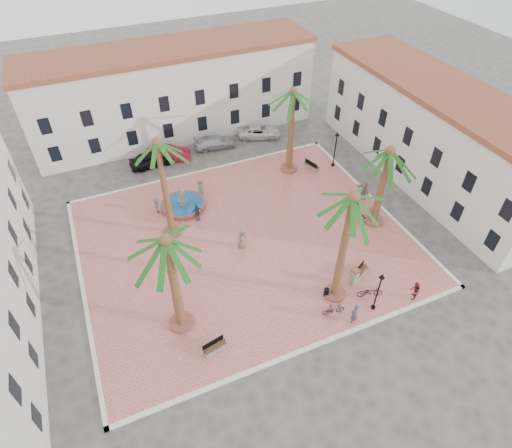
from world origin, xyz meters
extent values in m
plane|color=#56544F|center=(0.00, 0.00, 0.00)|extent=(120.00, 120.00, 0.00)
cube|color=#D8716A|center=(0.00, 0.00, 0.07)|extent=(26.00, 22.00, 0.15)
cube|color=silver|center=(0.00, 11.00, 0.08)|extent=(26.30, 0.30, 0.16)
cube|color=silver|center=(0.00, -11.00, 0.08)|extent=(26.30, 0.30, 0.16)
cube|color=silver|center=(13.00, 0.00, 0.08)|extent=(0.30, 22.30, 0.16)
cube|color=silver|center=(-13.00, 0.00, 0.08)|extent=(0.30, 22.30, 0.16)
cube|color=silver|center=(0.00, 20.00, 4.50)|extent=(30.00, 7.00, 9.00)
cube|color=brown|center=(0.00, 20.00, 9.25)|extent=(30.40, 7.40, 0.50)
cube|color=black|center=(-13.12, 16.52, 2.20)|extent=(1.00, 0.12, 1.60)
cube|color=black|center=(-9.38, 16.52, 2.20)|extent=(1.00, 0.12, 1.60)
cube|color=black|center=(-5.62, 16.52, 2.20)|extent=(1.00, 0.12, 1.60)
cube|color=black|center=(-1.88, 16.52, 2.20)|extent=(1.00, 0.12, 1.60)
cube|color=black|center=(1.88, 16.52, 2.20)|extent=(1.00, 0.12, 1.60)
cube|color=black|center=(5.62, 16.52, 2.20)|extent=(1.00, 0.12, 1.60)
cube|color=black|center=(9.38, 16.52, 2.20)|extent=(1.00, 0.12, 1.60)
cube|color=black|center=(13.12, 16.52, 2.20)|extent=(1.00, 0.12, 1.60)
cube|color=black|center=(-13.12, 16.52, 5.20)|extent=(1.00, 0.12, 1.60)
cube|color=black|center=(-9.38, 16.52, 5.20)|extent=(1.00, 0.12, 1.60)
cube|color=black|center=(-5.62, 16.52, 5.20)|extent=(1.00, 0.12, 1.60)
cube|color=black|center=(-1.88, 16.52, 5.20)|extent=(1.00, 0.12, 1.60)
cube|color=black|center=(1.88, 16.52, 5.20)|extent=(1.00, 0.12, 1.60)
cube|color=black|center=(5.62, 16.52, 5.20)|extent=(1.00, 0.12, 1.60)
cube|color=black|center=(9.38, 16.52, 5.20)|extent=(1.00, 0.12, 1.60)
cube|color=black|center=(13.12, 16.52, 5.20)|extent=(1.00, 0.12, 1.60)
cube|color=silver|center=(20.00, 2.00, 4.25)|extent=(7.00, 26.00, 8.50)
cube|color=brown|center=(20.00, 2.00, 8.75)|extent=(7.40, 26.40, 0.50)
cube|color=black|center=(16.54, -9.49, 2.20)|extent=(0.12, 1.00, 1.60)
cube|color=black|center=(16.54, -5.77, 2.20)|extent=(0.12, 1.00, 1.60)
cube|color=black|center=(16.54, -2.06, 2.20)|extent=(0.12, 1.00, 1.60)
cube|color=black|center=(16.54, 1.65, 2.20)|extent=(0.12, 1.00, 1.60)
cube|color=black|center=(16.54, 5.37, 2.20)|extent=(0.12, 1.00, 1.60)
cube|color=black|center=(16.54, 9.08, 2.20)|extent=(0.12, 1.00, 1.60)
cube|color=black|center=(16.54, 12.80, 2.20)|extent=(0.12, 1.00, 1.60)
cube|color=black|center=(16.54, -9.49, 5.20)|extent=(0.12, 1.00, 1.60)
cube|color=black|center=(16.54, -5.77, 5.20)|extent=(0.12, 1.00, 1.60)
cube|color=black|center=(16.54, -2.06, 5.20)|extent=(0.12, 1.00, 1.60)
cube|color=black|center=(16.54, 1.65, 5.20)|extent=(0.12, 1.00, 1.60)
cube|color=black|center=(16.54, 5.37, 5.20)|extent=(0.12, 1.00, 1.60)
cube|color=black|center=(16.54, 9.08, 5.20)|extent=(0.12, 1.00, 1.60)
cube|color=black|center=(16.54, 12.80, 5.20)|extent=(0.12, 1.00, 1.60)
cube|color=black|center=(-16.02, -10.00, 2.20)|extent=(0.12, 1.00, 1.60)
cube|color=black|center=(-16.02, -6.00, 2.20)|extent=(0.12, 1.00, 1.60)
cube|color=black|center=(-16.02, -2.00, 2.20)|extent=(0.12, 1.00, 1.60)
cube|color=black|center=(-16.02, 2.00, 2.20)|extent=(0.12, 1.00, 1.60)
cube|color=black|center=(-16.02, 6.00, 2.20)|extent=(0.12, 1.00, 1.60)
cube|color=black|center=(-16.02, 10.00, 2.20)|extent=(0.12, 1.00, 1.60)
cube|color=black|center=(-16.02, -10.00, 5.20)|extent=(0.12, 1.00, 1.60)
cube|color=black|center=(-16.02, -6.00, 5.20)|extent=(0.12, 1.00, 1.60)
cube|color=black|center=(-16.02, -2.00, 5.20)|extent=(0.12, 1.00, 1.60)
cube|color=black|center=(-16.02, 2.00, 5.20)|extent=(0.12, 1.00, 1.60)
cube|color=black|center=(-16.02, 6.00, 5.20)|extent=(0.12, 1.00, 1.60)
cube|color=black|center=(-16.02, 10.00, 5.20)|extent=(0.12, 1.00, 1.60)
cylinder|color=#995143|center=(-3.44, 6.27, 0.34)|extent=(4.01, 4.01, 0.38)
cylinder|color=#194C8C|center=(-3.44, 6.27, 0.51)|extent=(3.53, 3.53, 0.06)
cylinder|color=gray|center=(-3.44, 6.27, 0.53)|extent=(0.86, 0.86, 0.76)
cylinder|color=gray|center=(-3.44, 6.27, 1.30)|extent=(0.57, 0.57, 1.15)
sphere|color=gray|center=(-3.44, 6.27, 2.01)|extent=(0.42, 0.42, 0.42)
cylinder|color=#995143|center=(-5.27, 3.33, 0.26)|extent=(1.51, 1.51, 0.23)
cylinder|color=brown|center=(-5.27, 3.33, 4.65)|extent=(0.49, 0.49, 8.54)
sphere|color=brown|center=(-5.27, 3.33, 8.92)|extent=(0.66, 0.66, 0.66)
cylinder|color=#995143|center=(-7.10, -5.89, 0.28)|extent=(1.73, 1.73, 0.26)
cylinder|color=brown|center=(-7.10, -5.89, 4.29)|extent=(0.56, 0.56, 7.76)
sphere|color=brown|center=(-7.10, -5.89, 8.17)|extent=(0.76, 0.76, 0.76)
cylinder|color=#995143|center=(3.86, -7.86, 0.27)|extent=(1.63, 1.63, 0.24)
cylinder|color=brown|center=(3.86, -7.86, 4.83)|extent=(0.53, 0.53, 8.87)
sphere|color=brown|center=(3.86, -7.86, 9.26)|extent=(0.71, 0.71, 0.71)
cylinder|color=#995143|center=(11.16, -2.27, 0.28)|extent=(1.67, 1.67, 0.25)
cylinder|color=brown|center=(11.16, -2.27, 3.88)|extent=(0.54, 0.54, 6.96)
sphere|color=brown|center=(11.16, -2.27, 7.36)|extent=(0.73, 0.73, 0.73)
cylinder|color=#995143|center=(7.95, 7.74, 0.28)|extent=(1.68, 1.68, 0.25)
cylinder|color=brown|center=(7.95, 7.74, 4.44)|extent=(0.55, 0.55, 8.07)
sphere|color=brown|center=(7.95, 7.74, 8.47)|extent=(0.74, 0.74, 0.74)
cube|color=gray|center=(-5.70, -8.74, 0.33)|extent=(1.71, 0.83, 0.36)
cube|color=#56351E|center=(-5.70, -8.74, 0.54)|extent=(1.61, 0.76, 0.05)
cube|color=black|center=(-5.74, -8.55, 0.79)|extent=(1.52, 0.36, 0.46)
cylinder|color=black|center=(-6.46, -8.90, 0.65)|extent=(0.05, 0.05, 0.27)
cylinder|color=black|center=(-4.94, -8.58, 0.65)|extent=(0.05, 0.05, 0.27)
cube|color=gray|center=(6.64, -6.99, 0.33)|extent=(1.66, 1.16, 0.36)
cube|color=#56351E|center=(6.64, -6.99, 0.53)|extent=(1.56, 1.08, 0.05)
cube|color=black|center=(6.55, -6.81, 0.78)|extent=(1.38, 0.72, 0.45)
cylinder|color=black|center=(5.96, -7.33, 0.64)|extent=(0.05, 0.05, 0.27)
cylinder|color=black|center=(7.31, -6.65, 0.64)|extent=(0.05, 0.05, 0.27)
cube|color=gray|center=(10.25, -1.27, 0.34)|extent=(0.60, 1.73, 0.38)
cube|color=#56351E|center=(10.25, -1.27, 0.56)|extent=(0.55, 1.63, 0.06)
cube|color=black|center=(10.04, -1.28, 0.81)|extent=(0.12, 1.61, 0.47)
cylinder|color=black|center=(10.29, -2.08, 0.67)|extent=(0.05, 0.05, 0.28)
cylinder|color=black|center=(10.22, -0.47, 0.67)|extent=(0.05, 0.05, 0.28)
cube|color=gray|center=(10.20, 7.00, 0.34)|extent=(0.98, 1.76, 0.37)
cube|color=#56351E|center=(10.20, 7.00, 0.55)|extent=(0.91, 1.65, 0.06)
cube|color=black|center=(10.01, 6.94, 0.80)|extent=(0.51, 1.53, 0.47)
cylinder|color=black|center=(10.43, 6.24, 0.66)|extent=(0.05, 0.05, 0.28)
cylinder|color=black|center=(9.97, 7.76, 0.66)|extent=(0.05, 0.05, 0.28)
cylinder|color=black|center=(5.73, -10.01, 0.22)|extent=(0.32, 0.32, 0.14)
cylinder|color=black|center=(5.73, -10.01, 1.84)|extent=(0.11, 0.11, 3.20)
cone|color=black|center=(5.73, -10.01, 3.58)|extent=(0.39, 0.39, 0.36)
sphere|color=beige|center=(5.73, -10.01, 3.44)|extent=(0.21, 0.21, 0.21)
cylinder|color=black|center=(12.40, 6.56, 0.23)|extent=(0.34, 0.34, 0.15)
cylinder|color=black|center=(12.40, 6.56, 1.96)|extent=(0.11, 0.11, 3.43)
cone|color=black|center=(12.40, 6.56, 3.82)|extent=(0.42, 0.42, 0.38)
sphere|color=beige|center=(12.40, 6.56, 3.67)|extent=(0.23, 0.23, 0.23)
cube|color=gray|center=(5.63, -7.56, 0.86)|extent=(0.51, 0.51, 1.42)
cube|color=#995143|center=(5.63, -7.56, 1.63)|extent=(0.63, 0.63, 0.11)
cube|color=gray|center=(-1.37, 7.55, 0.79)|extent=(0.44, 0.44, 1.27)
cube|color=#995143|center=(-1.37, 7.55, 1.47)|extent=(0.55, 0.55, 0.10)
cube|color=gray|center=(11.04, -1.96, 0.74)|extent=(0.39, 0.39, 1.19)
cube|color=#995143|center=(11.04, -1.96, 1.38)|extent=(0.48, 0.48, 0.09)
cylinder|color=black|center=(3.21, -7.71, 0.51)|extent=(0.37, 0.37, 0.71)
imported|color=#3B3C56|center=(3.77, -10.40, 1.03)|extent=(0.71, 0.55, 1.75)
imported|color=black|center=(6.05, -8.99, 0.64)|extent=(1.99, 1.19, 0.99)
imported|color=maroon|center=(8.84, -10.40, 0.94)|extent=(0.97, 0.96, 1.58)
imported|color=black|center=(2.84, -9.29, 0.64)|extent=(1.70, 0.74, 0.99)
imported|color=#7A6350|center=(-0.48, -0.61, 1.05)|extent=(0.92, 0.64, 1.81)
imported|color=#38455C|center=(-2.81, 4.05, 0.97)|extent=(0.99, 0.49, 1.64)
imported|color=#4D4C52|center=(-5.73, 6.41, 0.93)|extent=(0.85, 1.14, 1.56)
imported|color=gray|center=(12.12, 0.88, 1.06)|extent=(0.63, 1.71, 1.81)
imported|color=black|center=(-4.45, 14.16, 0.75)|extent=(4.51, 2.05, 1.50)
imported|color=maroon|center=(-2.61, 14.53, 0.74)|extent=(4.78, 2.90, 1.49)
imported|color=#AFAFB8|center=(2.62, 14.82, 0.66)|extent=(4.71, 2.39, 1.31)
imported|color=silver|center=(7.87, 14.95, 0.66)|extent=(5.20, 3.69, 1.32)
camera|label=1|loc=(-9.30, -23.73, 24.89)|focal=30.00mm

